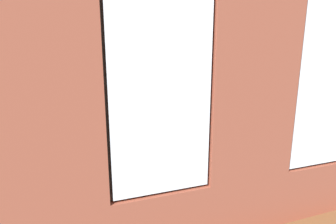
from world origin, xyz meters
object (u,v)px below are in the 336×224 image
object	(u,v)px
candle_jar	(143,131)
potted_plant_by_left_couch	(211,117)
remote_gray	(152,134)
table_plant_small	(133,133)
potted_plant_foreground_right	(59,112)
couch_left	(250,126)
potted_plant_beside_window_right	(64,177)
cup_ceramic	(159,134)
potted_plant_mid_room_small	(193,123)
couch_by_window	(194,185)
media_console	(38,150)
potted_plant_between_couches	(278,143)
remote_black	(168,130)
tv_flatscreen	(34,115)
potted_plant_corner_near_left	(213,98)
coffee_table	(152,137)
papasan_chair	(121,115)
potted_plant_near_tv	(65,154)

from	to	relation	value
candle_jar	potted_plant_by_left_couch	distance (m)	2.82
remote_gray	potted_plant_by_left_couch	bearing A→B (deg)	-120.32
table_plant_small	potted_plant_foreground_right	size ratio (longest dim) A/B	0.28
couch_left	potted_plant_beside_window_right	xyz separation A→B (m)	(4.27, 2.41, 0.44)
cup_ceramic	potted_plant_mid_room_small	distance (m)	1.73
couch_by_window	candle_jar	world-z (taller)	couch_by_window
media_console	potted_plant_between_couches	xyz separation A→B (m)	(-3.67, 2.26, 0.46)
remote_black	tv_flatscreen	size ratio (longest dim) A/B	0.15
cup_ceramic	potted_plant_mid_room_small	size ratio (longest dim) A/B	0.21
table_plant_small	potted_plant_corner_near_left	distance (m)	4.11
potted_plant_corner_near_left	media_console	bearing A→B (deg)	23.75
coffee_table	potted_plant_foreground_right	size ratio (longest dim) A/B	1.81
table_plant_small	candle_jar	bearing A→B (deg)	-138.78
couch_left	papasan_chair	world-z (taller)	couch_left
remote_gray	media_console	world-z (taller)	media_console
papasan_chair	couch_by_window	bearing A→B (deg)	94.38
potted_plant_mid_room_small	candle_jar	bearing A→B (deg)	29.75
couch_left	coffee_table	distance (m)	2.64
couch_left	papasan_chair	distance (m)	3.44
potted_plant_mid_room_small	potted_plant_between_couches	distance (m)	3.08
media_console	potted_plant_by_left_couch	xyz separation A→B (m)	(-4.46, -1.31, 0.00)
couch_left	papasan_chair	xyz separation A→B (m)	(2.95, -1.77, 0.10)
couch_by_window	potted_plant_mid_room_small	bearing A→B (deg)	-114.52
table_plant_small	potted_plant_beside_window_right	size ratio (longest dim) A/B	0.17
tv_flatscreen	potted_plant_beside_window_right	bearing A→B (deg)	103.73
remote_black	potted_plant_beside_window_right	distance (m)	3.11
remote_black	papasan_chair	size ratio (longest dim) A/B	0.16
remote_black	table_plant_small	bearing A→B (deg)	110.56
remote_black	potted_plant_corner_near_left	distance (m)	3.31
cup_ceramic	papasan_chair	world-z (taller)	papasan_chair
remote_black	candle_jar	bearing A→B (deg)	97.05
potted_plant_between_couches	potted_plant_corner_near_left	xyz separation A→B (m)	(-1.34, -4.47, -0.08)
coffee_table	potted_plant_near_tv	world-z (taller)	potted_plant_near_tv
coffee_table	potted_plant_foreground_right	world-z (taller)	potted_plant_foreground_right
potted_plant_between_couches	potted_plant_corner_near_left	bearing A→B (deg)	-106.70
table_plant_small	potted_plant_near_tv	bearing A→B (deg)	29.23
couch_left	potted_plant_foreground_right	xyz separation A→B (m)	(4.56, -2.15, 0.23)
potted_plant_beside_window_right	potted_plant_corner_near_left	xyz separation A→B (m)	(-4.42, -4.62, -0.10)
couch_left	remote_gray	xyz separation A→B (m)	(2.63, 0.22, 0.12)
remote_black	tv_flatscreen	xyz separation A→B (m)	(2.63, -0.09, 0.54)
candle_jar	potted_plant_mid_room_small	xyz separation A→B (m)	(-1.59, -0.91, -0.20)
coffee_table	papasan_chair	xyz separation A→B (m)	(0.32, -1.99, 0.05)
coffee_table	tv_flatscreen	distance (m)	2.32
couch_by_window	remote_black	bearing A→B (deg)	-100.38
couch_by_window	papasan_chair	world-z (taller)	couch_by_window
couch_by_window	media_console	world-z (taller)	couch_by_window
cup_ceramic	potted_plant_between_couches	world-z (taller)	potted_plant_between_couches
potted_plant_beside_window_right	potted_plant_near_tv	bearing A→B (deg)	-88.02
remote_black	potted_plant_mid_room_small	size ratio (longest dim) A/B	0.37
table_plant_small	potted_plant_by_left_couch	world-z (taller)	table_plant_small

